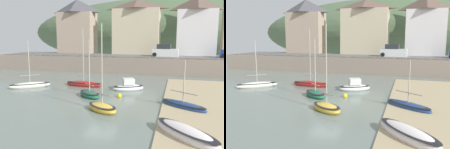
% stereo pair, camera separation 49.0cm
% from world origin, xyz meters
% --- Properties ---
extents(quay_seawall, '(48.00, 9.40, 2.40)m').
position_xyz_m(quay_seawall, '(0.00, 17.50, 1.36)').
color(quay_seawall, gray).
rests_on(quay_seawall, ground).
extents(hillside_backdrop, '(80.00, 44.00, 19.21)m').
position_xyz_m(hillside_backdrop, '(1.32, 55.20, 6.72)').
color(hillside_backdrop, '#516846').
rests_on(hillside_backdrop, ground).
extents(waterfront_building_left, '(7.03, 4.62, 10.14)m').
position_xyz_m(waterfront_building_left, '(-12.94, 25.20, 7.58)').
color(waterfront_building_left, tan).
rests_on(waterfront_building_left, ground).
extents(waterfront_building_centre, '(8.52, 4.55, 9.67)m').
position_xyz_m(waterfront_building_centre, '(-1.33, 25.20, 7.31)').
color(waterfront_building_centre, beige).
rests_on(waterfront_building_centre, ground).
extents(waterfront_building_right, '(6.59, 4.85, 9.81)m').
position_xyz_m(waterfront_building_right, '(8.88, 25.20, 7.41)').
color(waterfront_building_right, silver).
rests_on(waterfront_building_right, ground).
extents(motorboat_with_cabin, '(3.02, 2.87, 5.49)m').
position_xyz_m(motorboat_with_cabin, '(-1.70, 1.98, 0.27)').
color(motorboat_with_cabin, '#1D583D').
rests_on(motorboat_with_cabin, ground).
extents(rowboat_small_beached, '(3.55, 2.69, 1.41)m').
position_xyz_m(rowboat_small_beached, '(1.20, 5.76, 0.34)').
color(rowboat_small_beached, white).
rests_on(rowboat_small_beached, ground).
extents(sailboat_blue_trim, '(4.08, 3.57, 5.29)m').
position_xyz_m(sailboat_blue_trim, '(-9.51, 4.09, 0.26)').
color(sailboat_blue_trim, silver).
rests_on(sailboat_blue_trim, ground).
extents(sailboat_far_left, '(3.94, 3.25, 3.96)m').
position_xyz_m(sailboat_far_left, '(6.63, 0.60, 0.23)').
color(sailboat_far_left, navy).
rests_on(sailboat_far_left, ground).
extents(dinghy_open_wooden, '(4.37, 1.38, 6.58)m').
position_xyz_m(dinghy_open_wooden, '(-4.07, 6.32, 0.27)').
color(dinghy_open_wooden, '#A21F1A').
rests_on(dinghy_open_wooden, ground).
extents(sailboat_white_hull, '(4.05, 4.13, 0.96)m').
position_xyz_m(sailboat_white_hull, '(6.67, -5.24, 0.29)').
color(sailboat_white_hull, white).
rests_on(sailboat_white_hull, ground).
extents(sailboat_nearest_shore, '(3.13, 2.70, 6.67)m').
position_xyz_m(sailboat_nearest_shore, '(0.72, -1.74, 0.28)').
color(sailboat_nearest_shore, gold).
rests_on(sailboat_nearest_shore, ground).
extents(parked_car_near_slipway, '(4.20, 1.97, 1.95)m').
position_xyz_m(parked_car_near_slipway, '(4.08, 20.70, 3.20)').
color(parked_car_near_slipway, silver).
rests_on(parked_car_near_slipway, ground).
extents(mooring_buoy, '(0.45, 0.45, 0.45)m').
position_xyz_m(mooring_buoy, '(1.00, 2.57, 0.13)').
color(mooring_buoy, yellow).
rests_on(mooring_buoy, ground).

